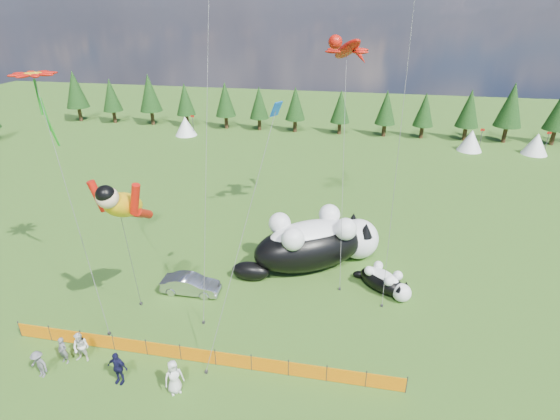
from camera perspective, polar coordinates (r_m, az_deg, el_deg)
name	(u,v)px	position (r m, az deg, el deg)	size (l,w,h in m)	color
ground	(216,326)	(27.78, -8.35, -14.79)	(160.00, 160.00, 0.00)	#17390A
safety_fence	(198,355)	(25.38, -10.68, -18.14)	(22.06, 0.06, 1.10)	#262626
tree_line	(311,106)	(66.77, 4.08, 13.37)	(90.00, 4.00, 8.00)	black
festival_tents	(386,136)	(62.15, 13.65, 9.35)	(50.00, 3.20, 2.80)	white
cat_large	(317,242)	(32.16, 4.80, -4.19)	(10.36, 8.00, 4.17)	black
cat_small	(385,281)	(30.74, 13.49, -9.01)	(3.93, 3.43, 1.67)	black
car	(191,285)	(30.43, -11.60, -9.51)	(1.38, 3.96, 1.30)	#B5B5BA
spectator_a	(63,351)	(27.42, -26.48, -16.11)	(0.60, 0.39, 1.63)	slate
spectator_b	(81,348)	(27.02, -24.55, -16.02)	(0.90, 0.53, 1.86)	silver
spectator_c	(118,368)	(25.09, -20.46, -18.74)	(1.14, 0.58, 1.94)	#131336
spectator_d	(39,364)	(27.13, -28.97, -17.23)	(1.05, 0.54, 1.63)	slate
spectator_e	(174,377)	(23.83, -13.70, -20.43)	(0.96, 0.62, 1.96)	silver
superhero_kite	(124,205)	(24.31, -19.73, 0.64)	(4.33, 4.67, 10.34)	yellow
gecko_kite	(347,49)	(33.60, 8.77, 20.04)	(5.30, 11.94, 17.06)	#B81209
flower_kite	(34,78)	(28.12, -29.47, 14.82)	(5.61, 5.17, 15.16)	#B81209
diamond_kite_c	(273,121)	(21.47, -0.93, 11.49)	(3.35, 4.99, 14.34)	#0B4EB0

